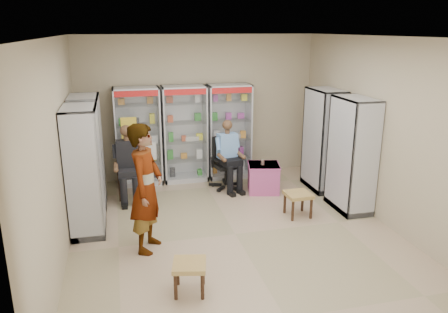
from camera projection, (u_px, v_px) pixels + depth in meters
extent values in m
plane|color=tan|center=(235.00, 234.00, 6.87)|extent=(6.00, 6.00, 0.00)
cube|color=tan|center=(198.00, 107.00, 9.24)|extent=(5.00, 0.02, 3.00)
cube|color=tan|center=(331.00, 229.00, 3.65)|extent=(5.00, 0.02, 3.00)
cube|color=tan|center=(57.00, 153.00, 5.87)|extent=(0.02, 6.00, 3.00)
cube|color=tan|center=(386.00, 133.00, 7.02)|extent=(0.02, 6.00, 3.00)
cube|color=white|center=(237.00, 37.00, 6.02)|extent=(5.00, 6.00, 0.02)
cube|color=#B8BAC0|center=(138.00, 137.00, 8.83)|extent=(0.90, 0.50, 2.00)
cube|color=#A6A8AD|center=(185.00, 134.00, 9.05)|extent=(0.90, 0.50, 2.00)
cube|color=#B2B3B9|center=(229.00, 132.00, 9.27)|extent=(0.90, 0.50, 2.00)
cube|color=#ADB0B5|center=(323.00, 140.00, 8.59)|extent=(0.90, 0.50, 2.00)
cube|color=#B7BABE|center=(352.00, 155.00, 7.57)|extent=(0.90, 0.50, 2.00)
cube|color=#ADB0B4|center=(88.00, 152.00, 7.75)|extent=(0.90, 0.50, 2.00)
cube|color=#ABAEB2|center=(84.00, 171.00, 6.73)|extent=(0.90, 0.50, 2.00)
cube|color=black|center=(129.00, 174.00, 8.25)|extent=(0.42, 0.42, 0.94)
cube|color=black|center=(226.00, 163.00, 8.75)|extent=(0.67, 0.67, 1.04)
cube|color=#BA4A8A|center=(263.00, 178.00, 8.59)|extent=(0.70, 0.68, 0.56)
cylinder|color=#601F08|center=(263.00, 162.00, 8.47)|extent=(0.07, 0.07, 0.10)
cube|color=#A58845|center=(298.00, 204.00, 7.49)|extent=(0.43, 0.43, 0.42)
cube|color=#AC7748|center=(190.00, 277.00, 5.32)|extent=(0.47, 0.47, 0.40)
imported|color=#98989B|center=(146.00, 188.00, 6.17)|extent=(0.68, 0.81, 1.88)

